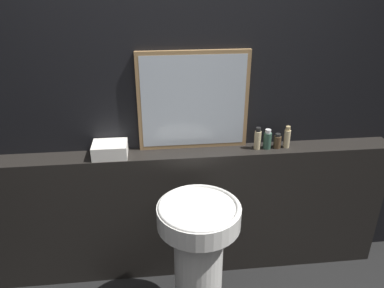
% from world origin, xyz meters
% --- Properties ---
extents(wall_back, '(8.00, 0.06, 2.50)m').
position_xyz_m(wall_back, '(0.00, 1.56, 1.25)').
color(wall_back, black).
rests_on(wall_back, ground_plane).
extents(vanity_counter, '(2.96, 0.18, 0.98)m').
position_xyz_m(vanity_counter, '(0.00, 1.44, 0.49)').
color(vanity_counter, black).
rests_on(vanity_counter, ground_plane).
extents(pedestal_sink, '(0.49, 0.49, 0.86)m').
position_xyz_m(pedestal_sink, '(0.09, 0.99, 0.52)').
color(pedestal_sink, silver).
rests_on(pedestal_sink, ground_plane).
extents(mirror, '(0.72, 0.03, 0.65)m').
position_xyz_m(mirror, '(0.12, 1.51, 1.30)').
color(mirror, '#937047').
rests_on(mirror, vanity_counter).
extents(towel_stack, '(0.22, 0.17, 0.09)m').
position_xyz_m(towel_stack, '(-0.43, 1.44, 1.02)').
color(towel_stack, silver).
rests_on(towel_stack, vanity_counter).
extents(shampoo_bottle, '(0.04, 0.04, 0.15)m').
position_xyz_m(shampoo_bottle, '(0.54, 1.44, 1.05)').
color(shampoo_bottle, '#C6B284').
rests_on(shampoo_bottle, vanity_counter).
extents(conditioner_bottle, '(0.05, 0.05, 0.14)m').
position_xyz_m(conditioner_bottle, '(0.61, 1.44, 1.04)').
color(conditioner_bottle, '#2D4C3D').
rests_on(conditioner_bottle, vanity_counter).
extents(lotion_bottle, '(0.05, 0.05, 0.10)m').
position_xyz_m(lotion_bottle, '(0.68, 1.44, 1.02)').
color(lotion_bottle, '#4C3823').
rests_on(lotion_bottle, vanity_counter).
extents(body_wash_bottle, '(0.04, 0.04, 0.15)m').
position_xyz_m(body_wash_bottle, '(0.74, 1.44, 1.05)').
color(body_wash_bottle, '#C6B284').
rests_on(body_wash_bottle, vanity_counter).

